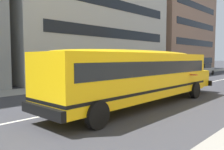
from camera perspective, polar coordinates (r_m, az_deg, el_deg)
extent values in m
plane|color=#38383D|center=(12.67, 0.71, -6.60)|extent=(400.00, 400.00, 0.00)
cube|color=gray|center=(18.50, -16.52, -3.32)|extent=(120.00, 3.00, 0.01)
cube|color=silver|center=(12.67, 0.71, -6.59)|extent=(110.00, 0.16, 0.01)
cube|color=yellow|center=(11.44, 6.68, 0.00)|extent=(10.65, 2.61, 2.12)
cube|color=yellow|center=(16.78, 18.87, -0.67)|extent=(1.58, 2.05, 1.06)
cube|color=black|center=(17.52, 19.85, -1.67)|extent=(0.24, 2.41, 0.35)
cube|color=black|center=(7.90, -17.08, -8.58)|extent=(0.24, 2.41, 0.35)
cube|color=black|center=(11.42, 6.70, 1.90)|extent=(10.01, 2.64, 0.62)
cube|color=black|center=(11.51, 6.66, -3.12)|extent=(10.67, 2.64, 0.12)
ellipsoid|color=yellow|center=(11.41, 6.73, 5.31)|extent=(10.22, 2.41, 0.35)
cylinder|color=red|center=(13.75, 19.71, 0.04)|extent=(0.43, 0.43, 0.03)
cylinder|color=black|center=(15.56, 11.73, -2.86)|extent=(0.97, 0.29, 0.96)
cylinder|color=black|center=(14.50, 19.96, -3.55)|extent=(0.97, 0.29, 0.96)
cylinder|color=black|center=(9.64, -13.76, -7.26)|extent=(0.97, 0.29, 0.96)
cylinder|color=black|center=(7.80, -3.70, -9.89)|extent=(0.97, 0.29, 0.96)
cube|color=#195B66|center=(23.05, 8.07, -0.11)|extent=(3.95, 1.82, 0.70)
cube|color=black|center=(22.89, 7.86, 1.54)|extent=(2.25, 1.63, 0.64)
cylinder|color=black|center=(24.63, 8.31, -0.65)|extent=(0.61, 0.20, 0.60)
cylinder|color=black|center=(23.65, 11.61, -0.90)|extent=(0.61, 0.20, 0.60)
cylinder|color=black|center=(22.61, 4.35, -1.05)|extent=(0.61, 0.20, 0.60)
cylinder|color=black|center=(21.54, 7.77, -1.34)|extent=(0.61, 0.20, 0.60)
cube|color=gray|center=(35.21, 21.75, 1.12)|extent=(3.94, 1.80, 0.70)
cube|color=black|center=(35.04, 21.69, 2.21)|extent=(2.24, 1.62, 0.64)
cylinder|color=black|center=(36.76, 21.33, 0.71)|extent=(0.60, 0.20, 0.60)
cylinder|color=black|center=(36.11, 23.79, 0.58)|extent=(0.60, 0.20, 0.60)
cylinder|color=black|center=(34.39, 19.58, 0.53)|extent=(0.60, 0.20, 0.60)
cylinder|color=black|center=(33.70, 22.19, 0.39)|extent=(0.60, 0.20, 0.60)
cube|color=#B7B7B2|center=(31.30, -8.41, 14.54)|extent=(21.51, 13.57, 16.00)
cube|color=black|center=(25.80, 1.12, 3.22)|extent=(18.07, 0.04, 1.10)
cube|color=black|center=(25.94, 1.13, 10.30)|extent=(18.07, 0.04, 1.10)
cube|color=black|center=(26.47, 1.14, 17.21)|extent=(18.07, 0.04, 1.10)
cube|color=#93705B|center=(46.63, 14.70, 11.03)|extent=(18.15, 10.03, 16.00)
cube|color=black|center=(44.08, 20.30, 3.38)|extent=(15.25, 0.04, 1.10)
cube|color=black|center=(44.16, 20.41, 7.54)|extent=(15.25, 0.04, 1.10)
cube|color=black|center=(44.47, 20.52, 11.65)|extent=(15.25, 0.04, 1.10)
cube|color=black|center=(45.01, 20.63, 15.69)|extent=(15.25, 0.04, 1.10)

